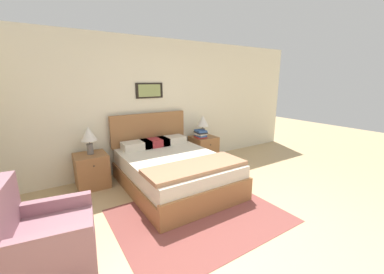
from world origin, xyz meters
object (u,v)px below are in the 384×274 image
nightstand_by_door (203,149)px  table_lamp_by_door (203,122)px  armchair (45,239)px  nightstand_near_window (92,170)px  bed (173,169)px  table_lamp_near_window (89,135)px

nightstand_by_door → table_lamp_by_door: (-0.01, 0.02, 0.61)m
armchair → nightstand_near_window: 1.82m
armchair → nightstand_near_window: (0.74, 1.67, -0.00)m
bed → nightstand_near_window: bed is taller
nightstand_near_window → armchair: bearing=-113.8°
bed → nightstand_by_door: 1.40m
bed → table_lamp_by_door: size_ratio=4.43×
bed → nightstand_near_window: (-1.18, 0.76, -0.02)m
armchair → table_lamp_near_window: (0.75, 1.69, 0.61)m
bed → armchair: bed is taller
armchair → table_lamp_near_window: size_ratio=1.92×
table_lamp_near_window → table_lamp_by_door: bearing=0.0°
nightstand_near_window → table_lamp_near_window: 0.61m
nightstand_by_door → table_lamp_near_window: table_lamp_near_window is taller
nightstand_near_window → bed: bearing=-33.0°
bed → armchair: bearing=-154.8°
bed → nightstand_near_window: bearing=147.0°
armchair → nightstand_near_window: size_ratio=1.57×
nightstand_near_window → table_lamp_near_window: table_lamp_near_window is taller
armchair → nightstand_by_door: (3.09, 1.67, -0.00)m
nightstand_near_window → table_lamp_near_window: size_ratio=1.22×
bed → table_lamp_near_window: 1.53m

